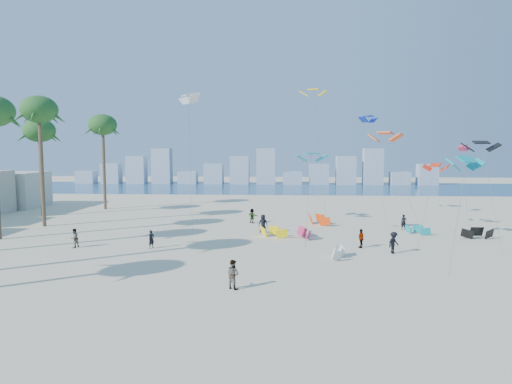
{
  "coord_description": "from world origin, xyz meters",
  "views": [
    {
      "loc": [
        5.34,
        -23.02,
        8.27
      ],
      "look_at": [
        3.0,
        16.0,
        4.5
      ],
      "focal_mm": 31.39,
      "sensor_mm": 36.0,
      "label": 1
    }
  ],
  "objects": [
    {
      "name": "ground",
      "position": [
        0.0,
        0.0,
        0.0
      ],
      "size": [
        220.0,
        220.0,
        0.0
      ],
      "primitive_type": "plane",
      "color": "beige",
      "rests_on": "ground"
    },
    {
      "name": "grounded_kites",
      "position": [
        11.71,
        19.63,
        0.47
      ],
      "size": [
        22.02,
        18.43,
        1.05
      ],
      "color": "yellow",
      "rests_on": "ground"
    },
    {
      "name": "ocean",
      "position": [
        0.0,
        72.0,
        0.01
      ],
      "size": [
        220.0,
        220.0,
        0.0
      ],
      "primitive_type": "plane",
      "color": "navy",
      "rests_on": "ground"
    },
    {
      "name": "kitesurfer_near",
      "position": [
        -5.57,
        13.13,
        0.76
      ],
      "size": [
        0.63,
        0.67,
        1.53
      ],
      "primitive_type": "imported",
      "rotation": [
        0.0,
        0.0,
        0.93
      ],
      "color": "black",
      "rests_on": "ground"
    },
    {
      "name": "kitesurfers_far",
      "position": [
        5.33,
        18.16,
        0.84
      ],
      "size": [
        30.61,
        15.32,
        1.86
      ],
      "color": "black",
      "rests_on": "ground"
    },
    {
      "name": "kitesurfer_mid",
      "position": [
        2.41,
        2.74,
        0.88
      ],
      "size": [
        1.07,
        1.02,
        1.75
      ],
      "primitive_type": "imported",
      "rotation": [
        0.0,
        0.0,
        2.57
      ],
      "color": "gray",
      "rests_on": "ground"
    },
    {
      "name": "flying_kites",
      "position": [
        11.96,
        20.88,
        10.57
      ],
      "size": [
        32.43,
        24.33,
        15.6
      ],
      "color": "#0D909D",
      "rests_on": "ground"
    },
    {
      "name": "distant_skyline",
      "position": [
        -1.19,
        82.0,
        3.09
      ],
      "size": [
        85.0,
        3.0,
        8.4
      ],
      "color": "#9EADBF",
      "rests_on": "ground"
    }
  ]
}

